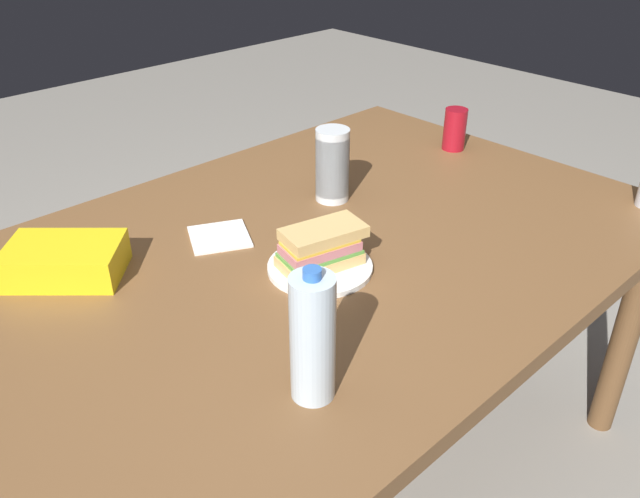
{
  "coord_description": "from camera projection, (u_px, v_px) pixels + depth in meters",
  "views": [
    {
      "loc": [
        -0.87,
        -0.92,
        1.46
      ],
      "look_at": [
        -0.07,
        -0.09,
        0.78
      ],
      "focal_mm": 36.65,
      "sensor_mm": 36.0,
      "label": 1
    }
  ],
  "objects": [
    {
      "name": "ground_plane",
      "position": [
        317.0,
        466.0,
        1.84
      ],
      "size": [
        8.0,
        8.0,
        0.0
      ],
      "primitive_type": "plane",
      "color": "gray"
    },
    {
      "name": "dining_table",
      "position": [
        316.0,
        272.0,
        1.5
      ],
      "size": [
        1.63,
        1.1,
        0.73
      ],
      "color": "brown",
      "rests_on": "ground_plane"
    },
    {
      "name": "paper_plate",
      "position": [
        320.0,
        267.0,
        1.37
      ],
      "size": [
        0.22,
        0.22,
        0.01
      ],
      "primitive_type": "cylinder",
      "color": "white",
      "rests_on": "dining_table"
    },
    {
      "name": "sandwich",
      "position": [
        321.0,
        247.0,
        1.34
      ],
      "size": [
        0.2,
        0.13,
        0.08
      ],
      "color": "#DBB26B",
      "rests_on": "paper_plate"
    },
    {
      "name": "soda_can_red",
      "position": [
        455.0,
        129.0,
        1.92
      ],
      "size": [
        0.07,
        0.07,
        0.12
      ],
      "primitive_type": "cylinder",
      "color": "maroon",
      "rests_on": "dining_table"
    },
    {
      "name": "chip_bag",
      "position": [
        65.0,
        260.0,
        1.33
      ],
      "size": [
        0.27,
        0.27,
        0.07
      ],
      "primitive_type": "cube",
      "rotation": [
        0.0,
        0.0,
        5.52
      ],
      "color": "yellow",
      "rests_on": "dining_table"
    },
    {
      "name": "water_bottle_tall",
      "position": [
        313.0,
        338.0,
        0.99
      ],
      "size": [
        0.07,
        0.07,
        0.24
      ],
      "color": "silver",
      "rests_on": "dining_table"
    },
    {
      "name": "plastic_cup_stack",
      "position": [
        332.0,
        165.0,
        1.61
      ],
      "size": [
        0.08,
        0.08,
        0.18
      ],
      "color": "silver",
      "rests_on": "dining_table"
    },
    {
      "name": "paper_napkin",
      "position": [
        219.0,
        237.0,
        1.48
      ],
      "size": [
        0.17,
        0.17,
        0.01
      ],
      "primitive_type": "cube",
      "rotation": [
        0.0,
        0.0,
        4.25
      ],
      "color": "white",
      "rests_on": "dining_table"
    }
  ]
}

